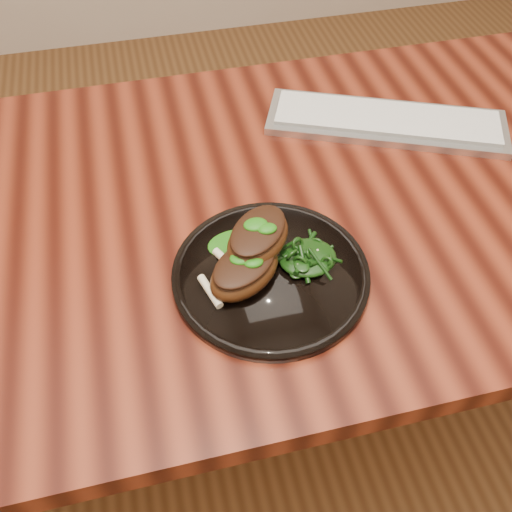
# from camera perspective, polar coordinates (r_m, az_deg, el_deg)

# --- Properties ---
(desk) EXTENTS (1.60, 0.80, 0.75)m
(desk) POSITION_cam_1_polar(r_m,az_deg,el_deg) (0.99, 0.88, 2.26)
(desk) COLOR black
(desk) RESTS_ON ground
(plate) EXTENTS (0.28, 0.28, 0.02)m
(plate) POSITION_cam_1_polar(r_m,az_deg,el_deg) (0.81, 1.48, -1.82)
(plate) COLOR black
(plate) RESTS_ON desk
(lamb_chop_front) EXTENTS (0.14, 0.13, 0.05)m
(lamb_chop_front) POSITION_cam_1_polar(r_m,az_deg,el_deg) (0.78, -1.22, -1.42)
(lamb_chop_front) COLOR #3F1F0C
(lamb_chop_front) RESTS_ON plate
(lamb_chop_back) EXTENTS (0.13, 0.14, 0.05)m
(lamb_chop_back) POSITION_cam_1_polar(r_m,az_deg,el_deg) (0.79, 0.15, 1.87)
(lamb_chop_back) COLOR #3F1F0C
(lamb_chop_back) RESTS_ON plate
(herb_smear) EXTENTS (0.09, 0.06, 0.01)m
(herb_smear) POSITION_cam_1_polar(r_m,az_deg,el_deg) (0.84, -1.87, 1.27)
(herb_smear) COLOR #0E4E08
(herb_smear) RESTS_ON plate
(greens_heap) EXTENTS (0.08, 0.08, 0.03)m
(greens_heap) POSITION_cam_1_polar(r_m,az_deg,el_deg) (0.81, 5.20, 0.10)
(greens_heap) COLOR black
(greens_heap) RESTS_ON plate
(keyboard) EXTENTS (0.45, 0.29, 0.02)m
(keyboard) POSITION_cam_1_polar(r_m,az_deg,el_deg) (1.10, 12.90, 13.00)
(keyboard) COLOR #B7B9BC
(keyboard) RESTS_ON desk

